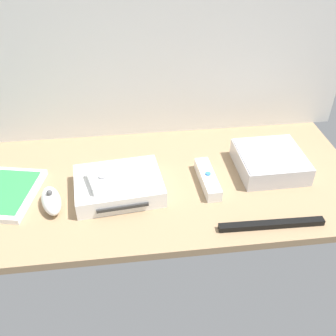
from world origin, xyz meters
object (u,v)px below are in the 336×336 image
Objects in this scene: game_case at (7,193)px; remote_wand at (208,179)px; remote_nunchuk at (51,200)px; mini_computer at (270,161)px; game_console at (119,186)px; remote_classic_pad at (119,176)px; sensor_bar at (272,224)px.

remote_wand is (49.79, -1.35, 0.75)cm from game_case.
remote_wand is 1.38× the size of remote_nunchuk.
remote_wand is (-17.59, -4.04, -1.13)cm from mini_computer.
mini_computer is 18.08cm from remote_wand.
mini_computer is 67.45cm from game_case.
mini_computer is 1.15× the size of remote_wand.
game_console is 1.40× the size of remote_classic_pad.
game_console is 1.50× the size of remote_wand.
mini_computer reaches higher than game_case.
game_case is at bearing 175.85° from remote_wand.
remote_nunchuk is (-15.87, -3.41, -0.16)cm from game_console.
remote_nunchuk is 0.67× the size of remote_classic_pad.
game_console is 2.08× the size of remote_nunchuk.
game_case is at bearing 138.98° from remote_nunchuk.
game_case is at bearing 164.78° from sensor_bar.
remote_wand is at bearing -12.44° from remote_classic_pad.
game_case is 1.34× the size of remote_classic_pad.
game_case is 0.90× the size of sensor_bar.
mini_computer reaches higher than sensor_bar.
remote_classic_pad is 37.12cm from sensor_bar.
remote_classic_pad is at bearing 156.20° from sensor_bar.
mini_computer is (40.08, 4.80, 0.44)cm from game_console.
remote_wand is (22.49, 0.76, -0.69)cm from game_console.
sensor_bar is at bearing -40.64° from remote_classic_pad.
sensor_bar is at bearing -29.59° from remote_nunchuk.
remote_classic_pad is 0.67× the size of sensor_bar.
game_console is 0.94× the size of sensor_bar.
mini_computer reaches higher than game_console.
mini_computer is at bearing -7.98° from remote_classic_pad.
game_console is at bearing 155.85° from sensor_bar.
sensor_bar is at bearing -31.11° from game_console.
game_console is at bearing -173.16° from mini_computer.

